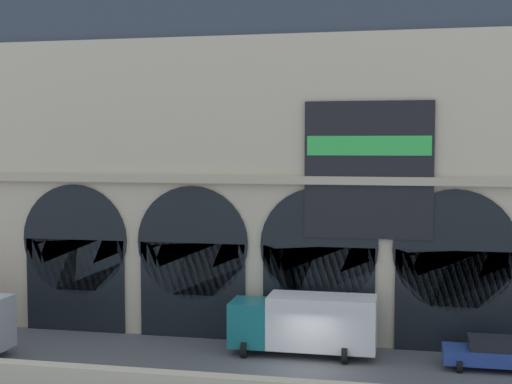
% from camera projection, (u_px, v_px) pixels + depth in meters
% --- Properties ---
extents(ground_plane, '(200.00, 200.00, 0.00)m').
position_uv_depth(ground_plane, '(306.00, 373.00, 33.56)').
color(ground_plane, '#54565B').
extents(station_building, '(44.00, 5.91, 20.37)m').
position_uv_depth(station_building, '(325.00, 161.00, 40.46)').
color(station_building, beige).
rests_on(station_building, ground).
extents(box_truck_center, '(7.50, 2.91, 3.12)m').
position_uv_depth(box_truck_center, '(305.00, 323.00, 36.35)').
color(box_truck_center, '#19727A').
rests_on(box_truck_center, ground).
extents(car_mideast, '(4.40, 2.22, 1.55)m').
position_uv_depth(car_mideast, '(491.00, 353.00, 34.10)').
color(car_mideast, '#28479E').
rests_on(car_mideast, ground).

